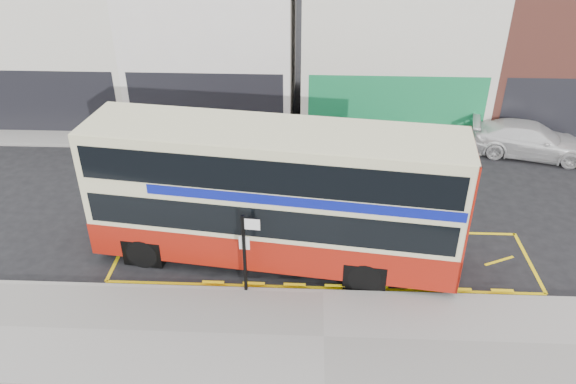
{
  "coord_description": "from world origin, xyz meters",
  "views": [
    {
      "loc": [
        -0.51,
        -13.83,
        11.78
      ],
      "look_at": [
        -1.2,
        2.0,
        2.3
      ],
      "focal_mm": 35.0,
      "sensor_mm": 36.0,
      "label": 1
    }
  ],
  "objects_px": {
    "double_decker_bus": "(275,194)",
    "car_grey": "(362,144)",
    "car_silver": "(166,141)",
    "bus_stop_post": "(246,246)",
    "street_tree_right": "(526,54)",
    "car_white": "(530,140)"
  },
  "relations": [
    {
      "from": "double_decker_bus",
      "to": "car_grey",
      "type": "relative_size",
      "value": 2.88
    },
    {
      "from": "double_decker_bus",
      "to": "car_grey",
      "type": "distance_m",
      "value": 8.43
    },
    {
      "from": "car_grey",
      "to": "street_tree_right",
      "type": "xyz_separation_m",
      "value": [
        7.53,
        3.09,
        3.3
      ]
    },
    {
      "from": "car_grey",
      "to": "car_white",
      "type": "height_order",
      "value": "car_white"
    },
    {
      "from": "double_decker_bus",
      "to": "car_white",
      "type": "height_order",
      "value": "double_decker_bus"
    },
    {
      "from": "car_white",
      "to": "street_tree_right",
      "type": "distance_m",
      "value": 4.04
    },
    {
      "from": "car_silver",
      "to": "car_white",
      "type": "xyz_separation_m",
      "value": [
        16.55,
        0.56,
        0.12
      ]
    },
    {
      "from": "car_silver",
      "to": "car_grey",
      "type": "distance_m",
      "value": 8.93
    },
    {
      "from": "car_silver",
      "to": "car_grey",
      "type": "xyz_separation_m",
      "value": [
        8.93,
        -0.12,
        0.05
      ]
    },
    {
      "from": "bus_stop_post",
      "to": "car_grey",
      "type": "height_order",
      "value": "bus_stop_post"
    },
    {
      "from": "car_white",
      "to": "street_tree_right",
      "type": "relative_size",
      "value": 0.89
    },
    {
      "from": "double_decker_bus",
      "to": "car_grey",
      "type": "height_order",
      "value": "double_decker_bus"
    },
    {
      "from": "bus_stop_post",
      "to": "car_grey",
      "type": "distance_m",
      "value": 10.34
    },
    {
      "from": "car_grey",
      "to": "street_tree_right",
      "type": "distance_m",
      "value": 8.78
    },
    {
      "from": "car_silver",
      "to": "car_grey",
      "type": "bearing_deg",
      "value": -73.16
    },
    {
      "from": "bus_stop_post",
      "to": "double_decker_bus",
      "type": "bearing_deg",
      "value": 74.01
    },
    {
      "from": "car_white",
      "to": "street_tree_right",
      "type": "height_order",
      "value": "street_tree_right"
    },
    {
      "from": "double_decker_bus",
      "to": "car_silver",
      "type": "height_order",
      "value": "double_decker_bus"
    },
    {
      "from": "car_silver",
      "to": "street_tree_right",
      "type": "height_order",
      "value": "street_tree_right"
    },
    {
      "from": "double_decker_bus",
      "to": "street_tree_right",
      "type": "distance_m",
      "value": 15.31
    },
    {
      "from": "car_grey",
      "to": "bus_stop_post",
      "type": "bearing_deg",
      "value": 156.6
    },
    {
      "from": "double_decker_bus",
      "to": "car_white",
      "type": "relative_size",
      "value": 2.31
    }
  ]
}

